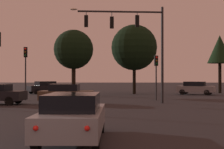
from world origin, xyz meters
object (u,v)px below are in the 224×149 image
object	(u,v)px
car_far_lane	(44,87)
tree_left_far	(73,50)
car_nearside_lane	(73,116)
tree_center_horizon	(219,50)
tree_behind_sign	(134,48)
traffic_light_median	(25,63)
traffic_light_corner_right	(156,68)
traffic_signal_mast_arm	(133,34)
car_crossing_right	(65,94)
car_parked_lot	(195,88)

from	to	relation	value
car_far_lane	tree_left_far	xyz separation A→B (m)	(4.14, -4.29, 4.26)
car_nearside_lane	tree_center_horizon	size ratio (longest dim) A/B	0.60
tree_behind_sign	tree_left_far	xyz separation A→B (m)	(-6.92, -3.43, -0.56)
traffic_light_median	tree_left_far	world-z (taller)	tree_left_far
tree_behind_sign	traffic_light_corner_right	bearing A→B (deg)	-83.26
traffic_signal_mast_arm	car_crossing_right	world-z (taller)	traffic_signal_mast_arm
car_parked_lot	tree_left_far	distance (m)	14.71
car_nearside_lane	car_parked_lot	bearing A→B (deg)	66.81
car_crossing_right	car_far_lane	xyz separation A→B (m)	(-4.87, 14.60, 0.00)
car_nearside_lane	tree_behind_sign	size ratio (longest dim) A/B	0.53
tree_center_horizon	traffic_signal_mast_arm	bearing A→B (deg)	-128.69
car_parked_lot	car_crossing_right	bearing A→B (deg)	-137.22
car_far_lane	tree_behind_sign	distance (m)	12.10
tree_left_far	tree_center_horizon	bearing A→B (deg)	16.59
car_far_lane	tree_behind_sign	bearing A→B (deg)	-4.46
traffic_signal_mast_arm	tree_left_far	distance (m)	11.39
traffic_light_median	car_nearside_lane	xyz separation A→B (m)	(6.39, -17.02, -2.51)
tree_left_far	traffic_light_median	bearing A→B (deg)	-117.09
tree_center_horizon	car_far_lane	bearing A→B (deg)	-177.23
traffic_signal_mast_arm	car_nearside_lane	size ratio (longest dim) A/B	1.71
traffic_light_median	car_nearside_lane	distance (m)	18.35
car_far_lane	tree_center_horizon	world-z (taller)	tree_center_horizon
car_nearside_lane	tree_left_far	size ratio (longest dim) A/B	0.61
car_far_lane	car_parked_lot	world-z (taller)	same
car_parked_lot	traffic_signal_mast_arm	bearing A→B (deg)	-124.59
car_parked_lot	tree_left_far	world-z (taller)	tree_left_far
traffic_signal_mast_arm	tree_left_far	world-z (taller)	traffic_signal_mast_arm
traffic_light_corner_right	traffic_light_median	world-z (taller)	traffic_light_median
traffic_light_median	tree_center_horizon	distance (m)	24.64
car_far_lane	traffic_light_median	bearing A→B (deg)	-86.12
car_crossing_right	traffic_light_corner_right	bearing A→B (deg)	26.04
traffic_signal_mast_arm	tree_behind_sign	distance (m)	13.19
car_crossing_right	traffic_light_median	bearing A→B (deg)	138.39
traffic_signal_mast_arm	car_nearside_lane	xyz separation A→B (m)	(-2.93, -13.94, -4.63)
traffic_signal_mast_arm	car_nearside_lane	distance (m)	14.98
car_far_lane	tree_center_horizon	xyz separation A→B (m)	(22.14, 1.07, 4.76)
car_far_lane	car_parked_lot	xyz separation A→B (m)	(18.09, -2.37, 0.00)
car_far_lane	tree_left_far	size ratio (longest dim) A/B	0.61
traffic_signal_mast_arm	tree_behind_sign	bearing A→B (deg)	85.65
traffic_light_corner_right	car_far_lane	xyz separation A→B (m)	(-12.26, 10.99, -2.01)
traffic_light_corner_right	tree_center_horizon	bearing A→B (deg)	50.67
traffic_light_median	tree_left_far	distance (m)	7.67
traffic_signal_mast_arm	car_crossing_right	xyz separation A→B (m)	(-5.19, -0.59, -4.64)
car_far_lane	tree_behind_sign	size ratio (longest dim) A/B	0.52
traffic_signal_mast_arm	car_far_lane	distance (m)	17.86
car_far_lane	car_nearside_lane	bearing A→B (deg)	-75.69
tree_behind_sign	tree_center_horizon	size ratio (longest dim) A/B	1.13
tree_center_horizon	car_nearside_lane	bearing A→B (deg)	-117.35
car_parked_lot	traffic_light_corner_right	bearing A→B (deg)	-124.07
car_parked_lot	tree_center_horizon	distance (m)	7.13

